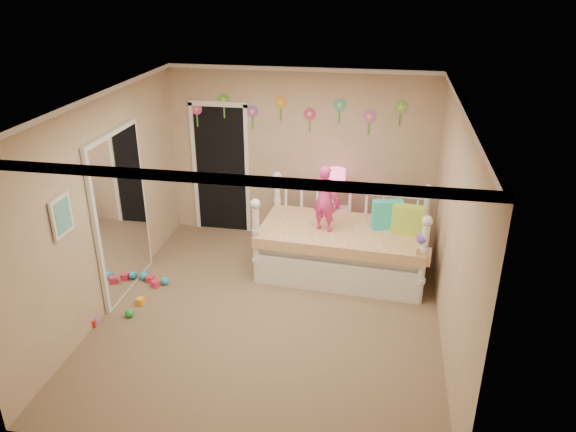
% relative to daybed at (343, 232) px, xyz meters
% --- Properties ---
extents(floor, '(4.00, 4.50, 0.01)m').
position_rel_daybed_xyz_m(floor, '(-0.75, -1.17, -0.61)').
color(floor, '#7F684C').
rests_on(floor, ground).
extents(ceiling, '(4.00, 4.50, 0.01)m').
position_rel_daybed_xyz_m(ceiling, '(-0.75, -1.17, 1.99)').
color(ceiling, white).
rests_on(ceiling, floor).
extents(back_wall, '(4.00, 0.01, 2.60)m').
position_rel_daybed_xyz_m(back_wall, '(-0.75, 1.08, 0.69)').
color(back_wall, tan).
rests_on(back_wall, floor).
extents(left_wall, '(0.01, 4.50, 2.60)m').
position_rel_daybed_xyz_m(left_wall, '(-2.75, -1.17, 0.69)').
color(left_wall, tan).
rests_on(left_wall, floor).
extents(right_wall, '(0.01, 4.50, 2.60)m').
position_rel_daybed_xyz_m(right_wall, '(1.25, -1.17, 0.69)').
color(right_wall, tan).
rests_on(right_wall, floor).
extents(crown_molding, '(4.00, 4.50, 0.06)m').
position_rel_daybed_xyz_m(crown_molding, '(-0.75, -1.17, 1.96)').
color(crown_molding, white).
rests_on(crown_molding, ceiling).
extents(daybed, '(2.32, 1.36, 1.22)m').
position_rel_daybed_xyz_m(daybed, '(0.00, 0.00, 0.00)').
color(daybed, white).
rests_on(daybed, floor).
extents(pillow_turquoise, '(0.42, 0.23, 0.40)m').
position_rel_daybed_xyz_m(pillow_turquoise, '(0.56, 0.09, 0.27)').
color(pillow_turquoise, '#2AC5D2').
rests_on(pillow_turquoise, daybed).
extents(pillow_lime, '(0.43, 0.20, 0.39)m').
position_rel_daybed_xyz_m(pillow_lime, '(0.83, -0.02, 0.26)').
color(pillow_lime, '#B5E144').
rests_on(pillow_lime, daybed).
extents(child, '(0.38, 0.31, 0.90)m').
position_rel_daybed_xyz_m(child, '(-0.25, -0.10, 0.52)').
color(child, '#F4379A').
rests_on(child, daybed).
extents(nightstand, '(0.40, 0.32, 0.64)m').
position_rel_daybed_xyz_m(nightstand, '(-0.19, 0.72, -0.29)').
color(nightstand, white).
rests_on(nightstand, floor).
extents(table_lamp, '(0.27, 0.27, 0.60)m').
position_rel_daybed_xyz_m(table_lamp, '(-0.19, 0.72, 0.43)').
color(table_lamp, '#EF1F60').
rests_on(table_lamp, nightstand).
extents(closet_doorway, '(0.90, 0.04, 2.07)m').
position_rel_daybed_xyz_m(closet_doorway, '(-2.00, 1.07, 0.43)').
color(closet_doorway, black).
rests_on(closet_doorway, back_wall).
extents(flower_decals, '(3.40, 0.02, 0.50)m').
position_rel_daybed_xyz_m(flower_decals, '(-0.84, 1.07, 1.33)').
color(flower_decals, '#B2668C').
rests_on(flower_decals, back_wall).
extents(mirror_closet, '(0.07, 1.30, 2.10)m').
position_rel_daybed_xyz_m(mirror_closet, '(-2.71, -0.87, 0.44)').
color(mirror_closet, white).
rests_on(mirror_closet, left_wall).
extents(wall_picture, '(0.05, 0.34, 0.42)m').
position_rel_daybed_xyz_m(wall_picture, '(-2.72, -2.07, 0.94)').
color(wall_picture, white).
rests_on(wall_picture, left_wall).
extents(hanging_bag, '(0.20, 0.16, 0.36)m').
position_rel_daybed_xyz_m(hanging_bag, '(1.00, -0.59, 0.13)').
color(hanging_bag, beige).
rests_on(hanging_bag, daybed).
extents(toy_scatter, '(0.89, 1.35, 0.11)m').
position_rel_daybed_xyz_m(toy_scatter, '(-2.50, -1.29, -0.55)').
color(toy_scatter, '#996666').
rests_on(toy_scatter, floor).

